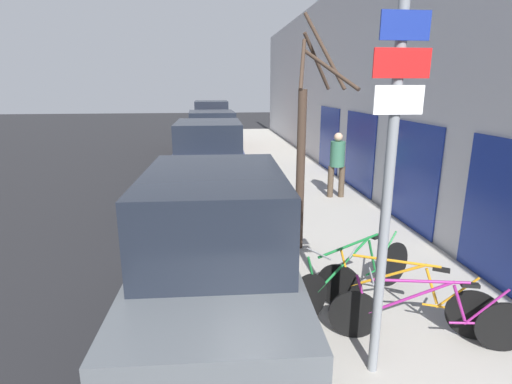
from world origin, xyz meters
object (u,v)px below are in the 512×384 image
(bicycle_2, at_px, (354,277))
(street_tree, at_px, (304,150))
(bicycle_0, at_px, (427,316))
(bicycle_1, at_px, (402,296))
(parked_car_3, at_px, (212,128))
(parked_car_1, at_px, (210,169))
(parked_car_2, at_px, (212,144))
(signpost, at_px, (389,184))
(pedestrian_near, at_px, (337,160))
(parked_car_0, at_px, (216,262))

(bicycle_2, relative_size, street_tree, 0.52)
(bicycle_0, height_order, bicycle_1, bicycle_1)
(bicycle_2, distance_m, parked_car_3, 15.88)
(bicycle_1, height_order, parked_car_1, parked_car_1)
(parked_car_2, distance_m, street_tree, 8.60)
(bicycle_0, distance_m, bicycle_2, 1.17)
(bicycle_0, bearing_deg, signpost, 130.36)
(bicycle_0, relative_size, pedestrian_near, 1.24)
(bicycle_0, xyz_separation_m, parked_car_0, (-2.51, 0.79, 0.48))
(parked_car_0, bearing_deg, pedestrian_near, 61.46)
(bicycle_1, relative_size, pedestrian_near, 1.09)
(signpost, xyz_separation_m, parked_car_1, (-1.76, 6.81, -1.21))
(parked_car_1, bearing_deg, parked_car_0, -88.50)
(parked_car_2, relative_size, pedestrian_near, 2.37)
(signpost, relative_size, parked_car_2, 0.89)
(parked_car_1, relative_size, street_tree, 1.00)
(bicycle_2, bearing_deg, parked_car_0, 68.03)
(parked_car_2, xyz_separation_m, street_tree, (1.63, -8.38, 1.05))
(parked_car_0, distance_m, parked_car_1, 5.65)
(bicycle_1, distance_m, parked_car_1, 6.47)
(pedestrian_near, bearing_deg, parked_car_0, -115.78)
(signpost, height_order, bicycle_1, signpost)
(bicycle_2, bearing_deg, street_tree, -21.07)
(bicycle_1, relative_size, parked_car_2, 0.46)
(bicycle_1, distance_m, bicycle_2, 0.72)
(bicycle_2, height_order, street_tree, street_tree)
(parked_car_0, relative_size, parked_car_2, 1.11)
(signpost, distance_m, street_tree, 3.49)
(parked_car_3, bearing_deg, parked_car_0, -89.98)
(street_tree, bearing_deg, bicycle_1, -73.88)
(parked_car_2, bearing_deg, street_tree, -80.75)
(street_tree, bearing_deg, signpost, -89.69)
(parked_car_1, bearing_deg, parked_car_3, 89.99)
(signpost, height_order, street_tree, street_tree)
(bicycle_2, relative_size, pedestrian_near, 1.23)
(signpost, distance_m, parked_car_1, 7.14)
(street_tree, bearing_deg, parked_car_1, 117.60)
(pedestrian_near, bearing_deg, parked_car_3, 113.41)
(bicycle_1, xyz_separation_m, parked_car_2, (-2.38, 10.99, 0.50))
(bicycle_0, distance_m, street_tree, 3.57)
(signpost, xyz_separation_m, bicycle_2, (0.28, 1.41, -1.72))
(parked_car_2, xyz_separation_m, parked_car_3, (0.04, 5.32, 0.10))
(bicycle_0, xyz_separation_m, bicycle_1, (-0.08, 0.49, 0.01))
(bicycle_0, bearing_deg, bicycle_2, 42.89)
(parked_car_0, relative_size, street_tree, 1.12)
(parked_car_2, bearing_deg, signpost, -83.84)
(bicycle_0, relative_size, parked_car_0, 0.47)
(bicycle_0, bearing_deg, street_tree, 30.55)
(bicycle_1, bearing_deg, parked_car_3, 40.75)
(parked_car_3, xyz_separation_m, street_tree, (1.59, -13.69, 0.96))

